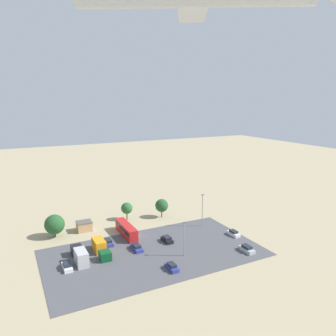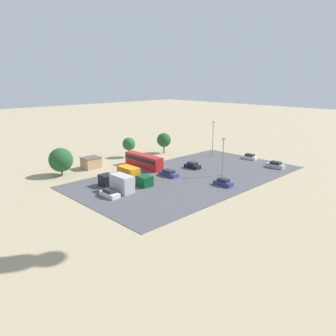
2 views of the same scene
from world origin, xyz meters
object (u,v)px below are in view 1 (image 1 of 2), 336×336
parked_car_5 (137,248)px  parked_truck_0 (101,248)px  parked_car_4 (167,239)px  parked_car_2 (172,267)px  parked_car_3 (247,249)px  bus (126,229)px  parked_car_6 (67,266)px  parked_car_1 (108,242)px  shed_building (84,226)px  parked_car_0 (233,233)px  parked_truck_1 (80,255)px

parked_car_5 → parked_truck_0: bearing=-14.1°
parked_car_4 → parked_car_5: 9.06m
parked_car_2 → parked_car_3: size_ratio=0.91×
bus → parked_car_6: 21.76m
parked_car_1 → parked_car_6: bearing=-145.6°
shed_building → parked_car_3: shed_building is taller
parked_car_4 → parked_car_6: size_ratio=0.92×
parked_car_5 → parked_car_6: 17.51m
parked_car_3 → parked_car_5: bearing=-28.9°
parked_car_2 → parked_car_4: parked_car_4 is taller
parked_car_0 → parked_truck_0: parked_truck_0 is taller
parked_car_1 → parked_car_4: size_ratio=1.05×
parked_car_0 → parked_car_3: 10.07m
parked_car_6 → parked_car_5: bearing=6.3°
shed_building → parked_car_3: 45.96m
parked_car_5 → parked_car_0: bearing=172.1°
parked_car_0 → parked_car_3: parked_car_3 is taller
bus → parked_car_4: (-8.17, 9.08, -1.08)m
parked_car_1 → parked_car_5: size_ratio=0.90×
parked_car_0 → shed_building: bearing=-31.5°
parked_car_1 → parked_car_2: 21.00m
bus → parked_car_5: size_ratio=2.48×
parked_car_1 → parked_truck_0: (3.12, 4.10, 0.79)m
shed_building → bus: (-9.77, 8.65, 0.40)m
parked_car_2 → parked_car_5: parked_car_2 is taller
shed_building → parked_truck_0: size_ratio=0.46×
parked_car_0 → parked_truck_1: size_ratio=0.45×
parked_car_1 → parked_car_4: parked_car_4 is taller
parked_car_1 → parked_car_5: 8.32m
bus → parked_car_4: 12.26m
shed_building → parked_car_0: 42.74m
parked_car_5 → parked_truck_0: 8.90m
parked_car_2 → parked_truck_0: parked_truck_0 is taller
bus → parked_car_0: 29.99m
shed_building → bus: bearing=138.5°
parked_car_2 → parked_car_6: size_ratio=0.92×
parked_truck_0 → parked_car_4: bearing=175.5°
parked_car_5 → parked_car_6: bearing=6.3°
shed_building → parked_car_1: size_ratio=1.00×
parked_car_2 → parked_car_1: bearing=-65.1°
bus → parked_car_3: size_ratio=2.65×
parked_car_2 → parked_car_4: (-5.66, -13.56, 0.03)m
parked_car_2 → parked_car_4: bearing=-112.6°
parked_truck_1 → parked_car_6: bearing=-147.9°
bus → parked_truck_0: bearing=39.1°
parked_car_1 → parked_truck_1: parked_truck_1 is taller
parked_car_3 → parked_car_6: size_ratio=1.01×
parked_truck_0 → parked_truck_1: size_ratio=1.00×
parked_car_6 → parked_truck_1: size_ratio=0.48×
parked_car_0 → parked_car_2: bearing=20.3°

